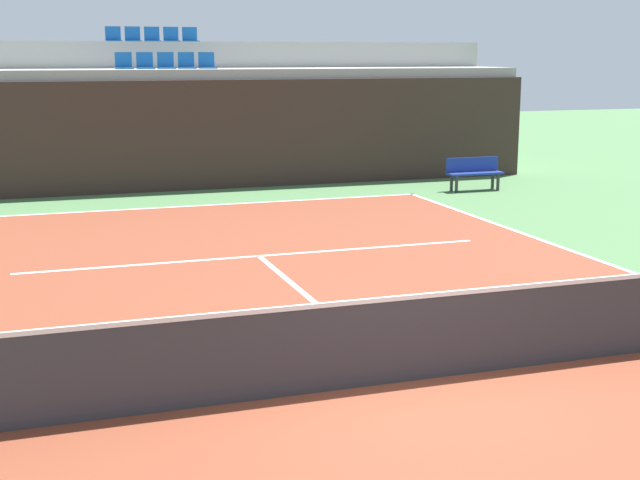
{
  "coord_description": "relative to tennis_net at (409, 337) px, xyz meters",
  "views": [
    {
      "loc": [
        -3.82,
        -8.36,
        3.5
      ],
      "look_at": [
        -0.34,
        2.0,
        1.2
      ],
      "focal_mm": 49.97,
      "sensor_mm": 36.0,
      "label": 1
    }
  ],
  "objects": [
    {
      "name": "ground_plane",
      "position": [
        0.0,
        0.0,
        -0.51
      ],
      "size": [
        80.0,
        80.0,
        0.0
      ],
      "primitive_type": "plane",
      "color": "#477042"
    },
    {
      "name": "court_surface",
      "position": [
        0.0,
        0.0,
        -0.5
      ],
      "size": [
        11.0,
        24.0,
        0.01
      ],
      "primitive_type": "cube",
      "color": "brown",
      "rests_on": "ground_plane"
    },
    {
      "name": "baseline_far",
      "position": [
        0.0,
        11.95,
        -0.5
      ],
      "size": [
        11.0,
        0.1,
        0.0
      ],
      "primitive_type": "cube",
      "color": "white",
      "rests_on": "court_surface"
    },
    {
      "name": "service_line_far",
      "position": [
        0.0,
        6.4,
        -0.5
      ],
      "size": [
        8.26,
        0.1,
        0.0
      ],
      "primitive_type": "cube",
      "color": "white",
      "rests_on": "court_surface"
    },
    {
      "name": "centre_service_line",
      "position": [
        0.0,
        3.2,
        -0.5
      ],
      "size": [
        0.1,
        6.4,
        0.0
      ],
      "primitive_type": "cube",
      "color": "white",
      "rests_on": "court_surface"
    },
    {
      "name": "back_wall",
      "position": [
        0.0,
        14.59,
        0.9
      ],
      "size": [
        19.89,
        0.3,
        2.83
      ],
      "primitive_type": "cube",
      "color": "#33231E",
      "rests_on": "ground_plane"
    },
    {
      "name": "stands_tier_lower",
      "position": [
        0.0,
        15.94,
        1.04
      ],
      "size": [
        19.89,
        2.4,
        3.09
      ],
      "primitive_type": "cube",
      "color": "#9E9E99",
      "rests_on": "ground_plane"
    },
    {
      "name": "stands_tier_upper",
      "position": [
        0.0,
        18.34,
        1.4
      ],
      "size": [
        19.89,
        2.4,
        3.82
      ],
      "primitive_type": "cube",
      "color": "#9E9E99",
      "rests_on": "ground_plane"
    },
    {
      "name": "seating_row_lower",
      "position": [
        0.0,
        16.04,
        2.71
      ],
      "size": [
        2.67,
        0.44,
        0.44
      ],
      "color": "#145193",
      "rests_on": "stands_tier_lower"
    },
    {
      "name": "seating_row_upper",
      "position": [
        0.0,
        18.44,
        3.44
      ],
      "size": [
        2.67,
        0.44,
        0.44
      ],
      "color": "#145193",
      "rests_on": "stands_tier_upper"
    },
    {
      "name": "tennis_net",
      "position": [
        0.0,
        0.0,
        0.0
      ],
      "size": [
        11.08,
        0.08,
        1.07
      ],
      "color": "black",
      "rests_on": "court_surface"
    },
    {
      "name": "player_bench",
      "position": [
        7.27,
        12.13,
        -0.0
      ],
      "size": [
        1.5,
        0.4,
        0.85
      ],
      "color": "navy",
      "rests_on": "ground_plane"
    }
  ]
}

